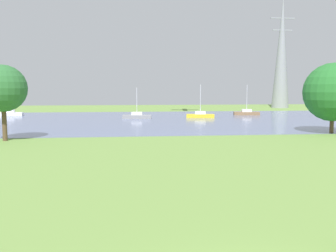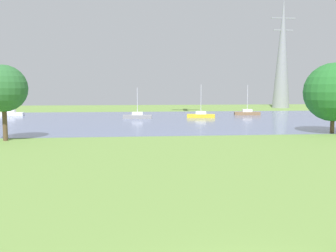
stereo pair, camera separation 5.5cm
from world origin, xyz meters
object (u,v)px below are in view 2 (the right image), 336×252
at_px(tree_west_near, 3,89).
at_px(tree_east_near, 334,92).
at_px(sailboat_brown, 247,113).
at_px(sailboat_white, 10,113).
at_px(electricity_pylon, 282,52).
at_px(sailboat_gray, 137,116).
at_px(sailboat_yellow, 201,115).

relative_size(tree_west_near, tree_east_near, 0.92).
height_order(sailboat_brown, tree_west_near, tree_west_near).
relative_size(sailboat_white, electricity_pylon, 0.21).
relative_size(sailboat_gray, sailboat_white, 0.87).
bearing_deg(electricity_pylon, sailboat_white, -160.89).
xyz_separation_m(sailboat_white, sailboat_brown, (44.33, -3.00, -0.00)).
height_order(sailboat_gray, tree_east_near, tree_east_near).
bearing_deg(sailboat_yellow, sailboat_gray, -176.42).
height_order(sailboat_yellow, sailboat_brown, sailboat_brown).
height_order(sailboat_brown, tree_east_near, tree_east_near).
bearing_deg(sailboat_yellow, electricity_pylon, 47.45).
bearing_deg(electricity_pylon, sailboat_yellow, -132.55).
height_order(tree_east_near, electricity_pylon, electricity_pylon).
bearing_deg(tree_east_near, sailboat_yellow, 115.24).
xyz_separation_m(sailboat_yellow, tree_east_near, (10.68, -22.65, 4.20)).
height_order(sailboat_yellow, electricity_pylon, electricity_pylon).
height_order(sailboat_gray, sailboat_brown, sailboat_brown).
bearing_deg(tree_west_near, electricity_pylon, 46.71).
bearing_deg(sailboat_white, electricity_pylon, 19.11).
distance_m(tree_east_near, electricity_pylon, 55.37).
height_order(sailboat_gray, tree_west_near, tree_west_near).
xyz_separation_m(sailboat_yellow, tree_west_near, (-24.18, -24.92, 4.61)).
relative_size(sailboat_gray, electricity_pylon, 0.18).
bearing_deg(sailboat_white, tree_west_near, -72.82).
relative_size(sailboat_gray, sailboat_brown, 0.91).
distance_m(sailboat_yellow, electricity_pylon, 42.22).
height_order(sailboat_white, sailboat_brown, sailboat_white).
xyz_separation_m(sailboat_yellow, sailboat_gray, (-10.95, -0.68, -0.00)).
relative_size(sailboat_yellow, sailboat_brown, 1.00).
bearing_deg(tree_west_near, tree_east_near, 3.72).
xyz_separation_m(tree_east_near, electricity_pylon, (16.28, 52.03, 9.69)).
bearing_deg(sailboat_yellow, tree_west_near, -134.14).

